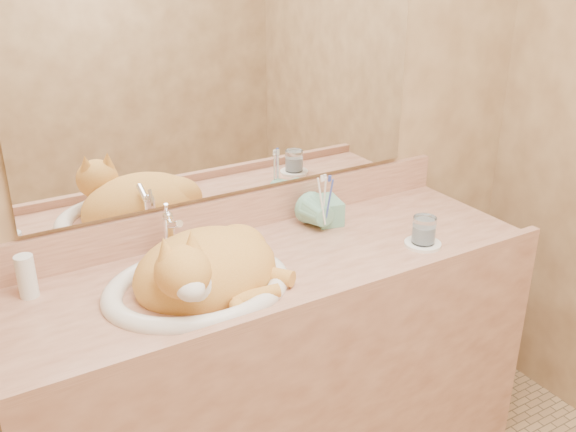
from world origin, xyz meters
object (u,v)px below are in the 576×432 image
soap_dispenser (334,203)px  water_glass (424,230)px  sink_basin (196,263)px  toothbrush_cup (325,219)px  vanity_counter (278,381)px  cat (205,267)px

soap_dispenser → water_glass: soap_dispenser is taller
sink_basin → water_glass: (0.70, -0.11, -0.03)m
sink_basin → toothbrush_cup: sink_basin is taller
vanity_counter → cat: bearing=-172.4°
cat → toothbrush_cup: 0.49m
toothbrush_cup → soap_dispenser: bearing=19.8°
vanity_counter → water_glass: bearing=-16.3°
soap_dispenser → water_glass: bearing=-42.7°
sink_basin → vanity_counter: bearing=12.1°
soap_dispenser → water_glass: 0.30m
cat → soap_dispenser: bearing=12.5°
toothbrush_cup → vanity_counter: bearing=-157.6°
water_glass → cat: bearing=171.8°
sink_basin → cat: (0.02, -0.01, -0.01)m
soap_dispenser → water_glass: (0.17, -0.24, -0.04)m
sink_basin → toothbrush_cup: bearing=21.0°
cat → water_glass: 0.69m
water_glass → toothbrush_cup: bearing=133.1°
soap_dispenser → toothbrush_cup: size_ratio=1.63×
toothbrush_cup → cat: bearing=-164.8°
vanity_counter → soap_dispenser: bearing=22.0°
vanity_counter → cat: cat is taller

